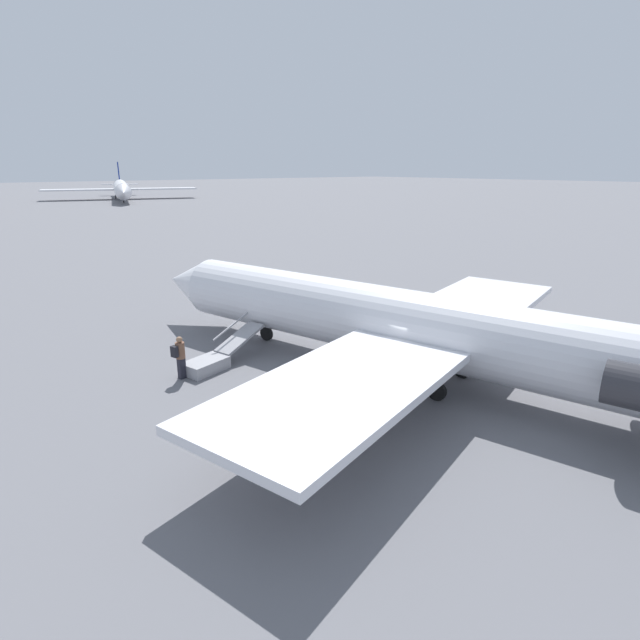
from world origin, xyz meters
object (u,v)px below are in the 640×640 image
object	(u,v)px
airplane_far_right	(121,188)
passenger	(180,355)
airplane_main	(423,328)
boarding_stairs	(213,359)

from	to	relation	value
airplane_far_right	passenger	size ratio (longest dim) A/B	27.16
airplane_main	airplane_far_right	size ratio (longest dim) A/B	0.60
boarding_stairs	airplane_far_right	bearing A→B (deg)	58.49
airplane_main	airplane_far_right	bearing A→B (deg)	-28.19
airplane_main	boarding_stairs	bearing A→B (deg)	27.58
airplane_far_right	airplane_main	bearing A→B (deg)	3.88
airplane_main	boarding_stairs	xyz separation A→B (m)	(6.26, 5.70, -1.80)
boarding_stairs	airplane_main	bearing A→B (deg)	-62.42
passenger	airplane_main	bearing A→B (deg)	-55.02
airplane_main	boarding_stairs	world-z (taller)	airplane_main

